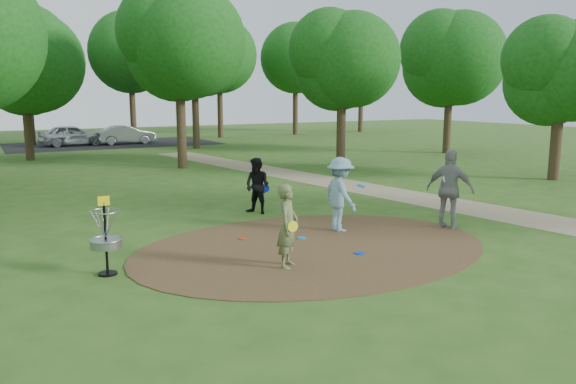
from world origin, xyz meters
TOP-DOWN VIEW (x-y plane):
  - ground at (0.00, 0.00)m, footprint 100.00×100.00m
  - dirt_clearing at (0.00, 0.00)m, footprint 8.40×8.40m
  - footpath at (6.50, 2.00)m, footprint 7.55×39.89m
  - parking_lot at (2.00, 30.00)m, footprint 14.00×8.00m
  - player_observer_with_disc at (-1.23, -0.99)m, footprint 0.72×0.73m
  - player_throwing_with_disc at (1.42, 1.03)m, footprint 1.21×1.25m
  - player_walking_with_disc at (0.53, 3.96)m, footprint 0.93×0.99m
  - player_waiting_with_disc at (4.01, -0.15)m, footprint 1.03×1.30m
  - disc_ground_cyan at (0.14, 0.78)m, footprint 0.22×0.22m
  - disc_ground_blue at (0.57, -0.96)m, footprint 0.22×0.22m
  - disc_ground_red at (-1.11, 1.43)m, footprint 0.22×0.22m
  - car_left at (-0.72, 29.93)m, footprint 4.31×2.02m
  - car_right at (2.82, 29.44)m, footprint 3.98×1.42m
  - disc_ground_orange at (-0.65, 0.04)m, footprint 0.22×0.22m
  - disc_golf_basket at (-4.50, 0.30)m, footprint 0.63×0.63m
  - tree_ring at (0.32, 9.69)m, footprint 37.47×45.38m

SIDE VIEW (x-z plane):
  - ground at x=0.00m, z-range 0.00..0.00m
  - parking_lot at x=2.00m, z-range 0.00..0.01m
  - footpath at x=6.50m, z-range 0.00..0.01m
  - dirt_clearing at x=0.00m, z-range 0.00..0.02m
  - disc_ground_cyan at x=0.14m, z-range 0.02..0.04m
  - disc_ground_blue at x=0.57m, z-range 0.02..0.04m
  - disc_ground_red at x=-1.11m, z-range 0.02..0.04m
  - disc_ground_orange at x=-0.65m, z-range 0.02..0.04m
  - car_right at x=2.82m, z-range 0.00..1.31m
  - car_left at x=-0.72m, z-range 0.00..1.42m
  - player_walking_with_disc at x=0.53m, z-range 0.00..1.63m
  - player_observer_with_disc at x=-1.23m, z-range 0.00..1.69m
  - disc_golf_basket at x=-4.50m, z-range 0.10..1.64m
  - player_throwing_with_disc at x=1.42m, z-range 0.00..1.89m
  - player_waiting_with_disc at x=4.01m, z-range 0.00..2.06m
  - tree_ring at x=0.32m, z-range 0.72..9.53m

